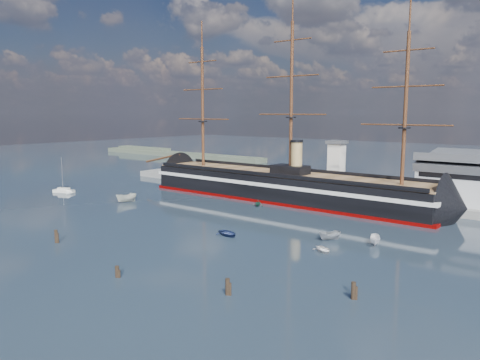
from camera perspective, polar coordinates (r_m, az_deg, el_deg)
The scene contains 16 objects.
ground at distance 116.34m, azimuth 2.67°, elevation -4.24°, with size 600.00×600.00×0.00m, color #222934.
quay at distance 142.08m, azimuth 14.61°, elevation -2.22°, with size 180.00×18.00×2.00m, color slate.
quay_tower at distance 141.01m, azimuth 11.66°, elevation 1.81°, with size 5.00×5.00×15.00m.
shoreline at distance 279.25m, azimuth -8.91°, elevation 3.27°, with size 120.00×10.00×4.00m.
warship at distance 136.45m, azimuth 4.80°, elevation -0.68°, with size 112.90×16.49×53.94m.
sailboat at distance 158.00m, azimuth -20.68°, elevation -1.19°, with size 7.21×4.55×11.13m.
motorboat_a at distance 135.94m, azimuth -13.66°, elevation -2.65°, with size 7.40×2.71×2.96m, color beige.
motorboat_b at distance 96.84m, azimuth -1.48°, elevation -6.80°, with size 3.22×1.29×1.50m, color navy.
motorboat_c at distance 95.21m, azimuth 10.88°, elevation -7.22°, with size 5.61×2.06×2.24m, color gray.
motorboat_d at distance 126.80m, azimuth 2.20°, elevation -3.20°, with size 5.35×2.32×1.96m, color #163D30.
motorboat_e at distance 87.32m, azimuth 10.14°, elevation -8.62°, with size 2.65×1.06×1.24m, color silver.
motorboat_f at distance 93.86m, azimuth 16.14°, elevation -7.62°, with size 5.72×2.10×2.29m, color white.
piling_near_left at distance 98.47m, azimuth -21.46°, elevation -7.13°, with size 0.64×0.64×3.29m, color black.
piling_near_mid at distance 75.82m, azimuth -14.73°, elevation -11.40°, with size 0.64×0.64×2.53m, color black.
piling_near_right at distance 66.91m, azimuth -1.53°, elevation -13.82°, with size 0.64×0.64×3.08m, color black.
piling_far_right at distance 67.29m, azimuth 13.62°, elevation -13.93°, with size 0.64×0.64×3.13m, color black.
Camera 1 is at (67.14, -51.63, 25.13)m, focal length 35.00 mm.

